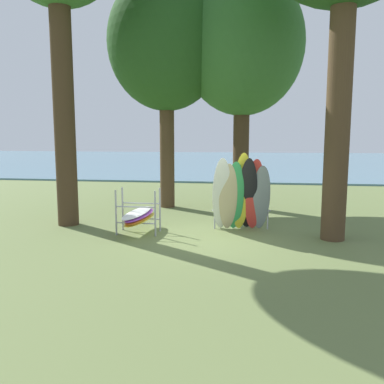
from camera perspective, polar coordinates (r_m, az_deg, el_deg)
name	(u,v)px	position (r m, az deg, el deg)	size (l,w,h in m)	color
ground_plane	(207,238)	(11.23, 2.04, -6.30)	(80.00, 80.00, 0.00)	olive
lake_water	(239,161)	(41.09, 6.43, 4.22)	(80.00, 36.00, 0.10)	slate
tree_mid_behind	(166,44)	(15.96, -3.56, 19.60)	(4.24, 4.24, 8.47)	#4C3823
tree_far_left_back	(243,46)	(15.94, 6.97, 19.27)	(4.41, 4.41, 8.49)	#42301E
leaning_board_pile	(241,195)	(11.83, 6.76, -0.48)	(1.72, 1.14, 2.27)	white
board_storage_rack	(139,216)	(11.74, -7.32, -3.25)	(1.15, 2.13, 1.25)	#9EA0A5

